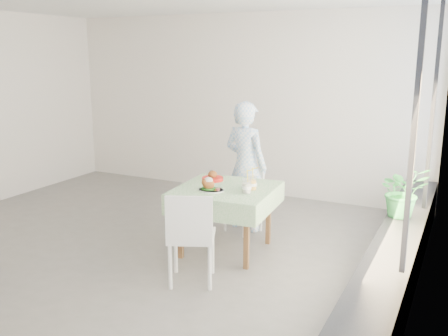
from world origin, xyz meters
The scene contains 14 objects.
floor centered at (0.00, 0.00, 0.00)m, with size 6.00×6.00×0.00m, color #5E5C59.
wall_back centered at (0.00, 2.50, 1.40)m, with size 6.00×0.02×2.80m, color white.
wall_right centered at (3.00, 0.00, 1.40)m, with size 0.02×5.00×2.80m, color white.
window_pane centered at (2.97, 0.00, 1.65)m, with size 0.01×4.80×2.18m, color #D1E0F9.
window_ledge centered at (2.80, 0.00, 0.25)m, with size 0.40×4.80×0.50m, color black.
cafe_table centered at (0.96, 0.10, 0.46)m, with size 1.11×1.11×0.74m.
chair_far centered at (0.87, 0.77, 0.24)m, with size 0.47×0.47×0.79m.
chair_near centered at (1.01, -0.77, 0.29)m, with size 0.57×0.57×0.92m.
diner centered at (0.85, 0.88, 0.81)m, with size 0.59×0.39×1.63m, color #94BFED.
main_dish centered at (0.86, -0.10, 0.79)m, with size 0.29×0.29×0.15m.
juice_cup_orange centered at (1.25, 0.14, 0.81)m, with size 0.10×0.10×0.29m.
juice_cup_lemonade centered at (1.25, 0.00, 0.81)m, with size 0.11×0.11×0.30m.
second_dish centered at (0.68, 0.31, 0.78)m, with size 0.25×0.25×0.12m.
potted_plant centered at (2.75, 0.67, 0.78)m, with size 0.50×0.43×0.56m, color #2C8540.
Camera 1 is at (3.30, -4.68, 2.19)m, focal length 40.00 mm.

